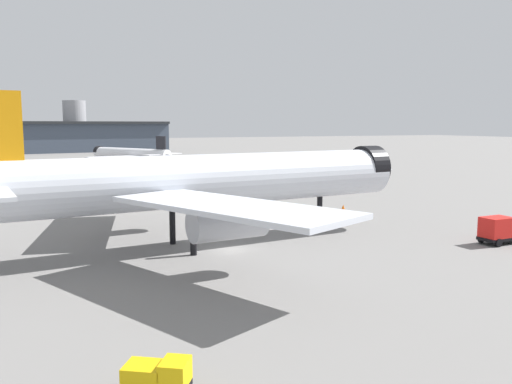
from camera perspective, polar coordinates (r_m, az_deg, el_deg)
name	(u,v)px	position (r m, az deg, el deg)	size (l,w,h in m)	color
ground	(230,250)	(56.16, -2.82, -6.22)	(900.00, 900.00, 0.00)	slate
airliner_near_gate	(200,182)	(56.51, -6.00, 1.11)	(55.18, 50.10, 16.05)	silver
airliner_far_taxiway	(131,154)	(162.15, -13.28, 3.99)	(28.88, 32.08, 9.78)	white
service_truck_front	(502,229)	(64.81, 24.94, -3.64)	(5.54, 2.67, 3.00)	black
baggage_tug_wing	(158,377)	(27.62, -10.44, -18.93)	(3.55, 3.19, 1.85)	black
traffic_cone_near_nose	(343,207)	(83.72, 9.35, -1.58)	(0.54, 0.54, 0.67)	#F2600C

